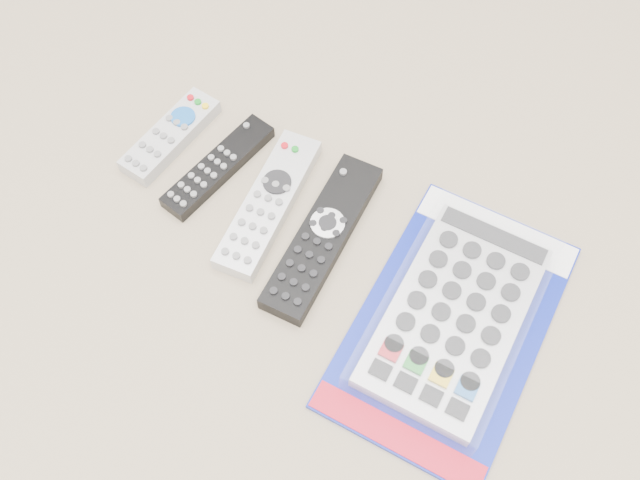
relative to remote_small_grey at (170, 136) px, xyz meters
The scene contains 5 objects.
remote_small_grey is the anchor object (origin of this frame).
remote_slim_black 0.08m from the remote_small_grey, ahead, with size 0.07×0.17×0.02m.
remote_silver_dvd 0.16m from the remote_small_grey, 10.03° to the right, with size 0.07×0.21×0.02m.
remote_large_black 0.24m from the remote_small_grey, ahead, with size 0.06×0.22×0.02m.
jumbo_remote_packaged 0.42m from the remote_small_grey, ahead, with size 0.19×0.32×0.04m.
Camera 1 is at (0.23, -0.35, 0.73)m, focal length 40.00 mm.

